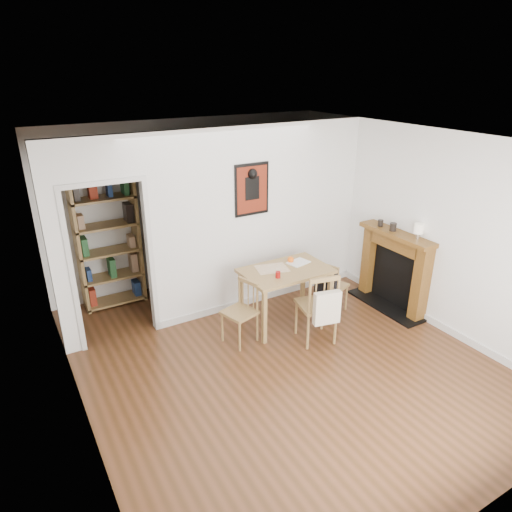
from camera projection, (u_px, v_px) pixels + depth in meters
ground at (278, 356)px, 5.62m from camera, size 5.20×5.20×0.00m
room_shell at (233, 225)px, 6.23m from camera, size 5.20×5.20×5.20m
dining_table at (286, 276)px, 6.11m from camera, size 1.17×0.74×0.80m
chair_left at (240, 313)px, 5.77m from camera, size 0.51×0.51×0.82m
chair_right at (332, 286)px, 6.50m from camera, size 0.54×0.50×0.78m
chair_front at (317, 306)px, 5.78m from camera, size 0.58×0.63×0.98m
bookshelf at (108, 239)px, 6.50m from camera, size 0.87×0.35×2.08m
fireplace at (395, 267)px, 6.59m from camera, size 0.45×1.25×1.16m
red_glass at (278, 275)px, 5.82m from camera, size 0.07×0.07×0.08m
orange_fruit at (291, 260)px, 6.27m from camera, size 0.09×0.09×0.09m
placemat at (272, 269)px, 6.09m from camera, size 0.48×0.40×0.00m
notebook at (298, 262)px, 6.27m from camera, size 0.33×0.27×0.01m
mantel_lamp at (419, 229)px, 6.09m from camera, size 0.13×0.13×0.20m
ceramic_jar_a at (393, 227)px, 6.39m from camera, size 0.09×0.09×0.11m
ceramic_jar_b at (381, 223)px, 6.57m from camera, size 0.08×0.08×0.10m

